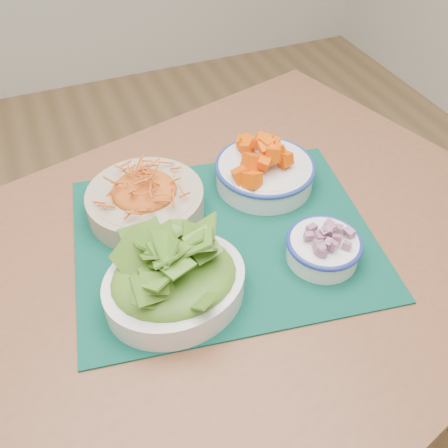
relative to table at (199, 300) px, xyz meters
name	(u,v)px	position (x,y,z in m)	size (l,w,h in m)	color
ground	(200,379)	(0.05, 0.20, -0.66)	(4.00, 4.00, 0.00)	#A07A4D
table	(199,300)	(0.00, 0.00, 0.00)	(1.49, 1.19, 0.75)	brown
placemat	(224,236)	(0.07, 0.05, 0.09)	(0.54, 0.45, 0.00)	#032F26
carrot_bowl	(145,196)	(-0.04, 0.17, 0.13)	(0.23, 0.23, 0.09)	tan
squash_bowl	(265,165)	(0.21, 0.16, 0.14)	(0.22, 0.22, 0.10)	silver
lettuce_bowl	(174,275)	(-0.05, -0.05, 0.15)	(0.26, 0.24, 0.12)	white
onion_bowl	(324,245)	(0.21, -0.06, 0.12)	(0.15, 0.15, 0.07)	white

